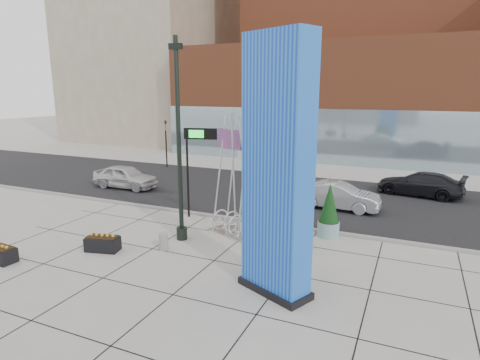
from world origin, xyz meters
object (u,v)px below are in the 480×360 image
at_px(blue_pylon, 277,174).
at_px(car_white_west, 125,177).
at_px(public_art_sculpture, 234,204).
at_px(car_silver_mid, 338,196).
at_px(lamp_post, 179,161).
at_px(overhead_street_sign, 200,142).
at_px(concrete_bollard, 164,241).

bearing_deg(blue_pylon, car_white_west, 170.48).
height_order(public_art_sculpture, car_silver_mid, public_art_sculpture).
bearing_deg(lamp_post, overhead_street_sign, 101.74).
relative_size(public_art_sculpture, car_white_west, 1.21).
xyz_separation_m(public_art_sculpture, car_silver_mid, (3.72, 6.09, -0.70)).
bearing_deg(public_art_sculpture, overhead_street_sign, 173.81).
xyz_separation_m(blue_pylon, car_silver_mid, (0.16, 10.58, -3.30)).
relative_size(public_art_sculpture, concrete_bollard, 7.64).
bearing_deg(car_silver_mid, public_art_sculpture, 150.78).
xyz_separation_m(concrete_bollard, car_white_west, (-8.72, 8.17, 0.42)).
distance_m(overhead_street_sign, car_silver_mid, 8.50).
xyz_separation_m(public_art_sculpture, car_white_west, (-10.69, 5.20, -0.68)).
bearing_deg(car_silver_mid, car_white_west, 95.76).
relative_size(lamp_post, concrete_bollard, 12.11).
relative_size(blue_pylon, concrete_bollard, 11.49).
bearing_deg(concrete_bollard, public_art_sculpture, 56.48).
distance_m(concrete_bollard, car_silver_mid, 10.70).
height_order(blue_pylon, car_silver_mid, blue_pylon).
relative_size(blue_pylon, public_art_sculpture, 1.50).
xyz_separation_m(blue_pylon, lamp_post, (-5.47, 2.89, -0.43)).
relative_size(blue_pylon, car_white_west, 1.82).
relative_size(lamp_post, public_art_sculpture, 1.59).
relative_size(concrete_bollard, car_silver_mid, 0.16).
bearing_deg(public_art_sculpture, blue_pylon, -28.91).
distance_m(lamp_post, car_white_west, 11.46).
height_order(blue_pylon, public_art_sculpture, blue_pylon).
bearing_deg(overhead_street_sign, car_white_west, 141.64).
relative_size(car_white_west, car_silver_mid, 1.00).
distance_m(public_art_sculpture, car_silver_mid, 7.17).
bearing_deg(overhead_street_sign, concrete_bollard, -95.97).
distance_m(car_white_west, car_silver_mid, 14.44).
bearing_deg(overhead_street_sign, blue_pylon, -57.43).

